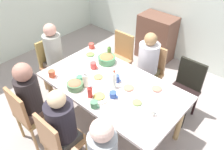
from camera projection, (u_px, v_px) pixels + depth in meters
ground_plane at (112, 124)px, 3.33m from camera, size 6.53×6.53×0.00m
dining_table at (112, 89)px, 2.91m from camera, size 1.83×1.01×0.77m
chair_0 at (185, 87)px, 3.22m from camera, size 0.40×0.40×0.90m
chair_2 at (150, 70)px, 3.54m from camera, size 0.40×0.40×0.90m
person_2 at (148, 62)px, 3.37m from camera, size 0.30×0.30×1.18m
chair_3 at (59, 141)px, 2.49m from camera, size 0.40×0.40×0.90m
person_3 at (63, 124)px, 2.43m from camera, size 0.31×0.31×1.18m
chair_4 at (120, 56)px, 3.86m from camera, size 0.40×0.40×0.90m
chair_5 at (53, 63)px, 3.70m from camera, size 0.40×0.40×0.90m
person_5 at (55, 54)px, 3.52m from camera, size 0.30×0.30×1.22m
chair_6 at (28, 113)px, 2.81m from camera, size 0.40×0.40×0.90m
person_6 at (31, 97)px, 2.73m from camera, size 0.30×0.30×1.22m
plate_0 at (98, 77)px, 2.95m from camera, size 0.23×0.23×0.04m
plate_1 at (137, 103)px, 2.57m from camera, size 0.20×0.20×0.04m
plate_2 at (99, 97)px, 2.66m from camera, size 0.25×0.25×0.04m
plate_3 at (90, 55)px, 3.38m from camera, size 0.24×0.24×0.04m
plate_4 at (157, 89)px, 2.76m from camera, size 0.23×0.23×0.04m
plate_5 at (129, 88)px, 2.78m from camera, size 0.24×0.24×0.04m
bowl_0 at (107, 59)px, 3.21m from camera, size 0.25×0.25×0.12m
bowl_1 at (75, 85)px, 2.77m from camera, size 0.20×0.20×0.10m
cup_0 at (94, 104)px, 2.52m from camera, size 0.12×0.09×0.08m
cup_1 at (80, 79)px, 2.87m from camera, size 0.12×0.08×0.09m
cup_2 at (113, 95)px, 2.65m from camera, size 0.12×0.08×0.07m
cup_3 at (52, 74)px, 2.96m from camera, size 0.12×0.09×0.09m
cup_4 at (92, 46)px, 3.53m from camera, size 0.12×0.08×0.08m
cup_5 at (117, 78)px, 2.88m from camera, size 0.12×0.08×0.09m
cup_6 at (152, 111)px, 2.44m from camera, size 0.12×0.08×0.08m
cup_7 at (93, 66)px, 3.10m from camera, size 0.12×0.09×0.09m
bottle_0 at (85, 80)px, 2.77m from camera, size 0.07×0.07×0.21m
bottle_1 at (114, 80)px, 2.73m from camera, size 0.05×0.05×0.26m
bottle_2 at (109, 52)px, 3.28m from camera, size 0.05×0.05×0.21m
bottle_3 at (90, 92)px, 2.61m from camera, size 0.06×0.06×0.19m
side_cabinet at (156, 38)px, 4.50m from camera, size 0.70×0.44×0.90m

